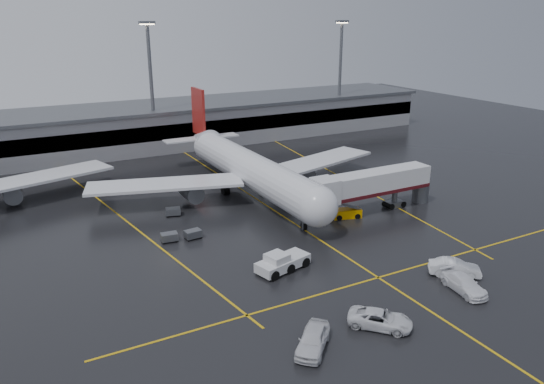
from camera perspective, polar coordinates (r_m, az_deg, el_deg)
ground at (r=73.95m, az=0.62°, el=-2.27°), size 220.00×220.00×0.00m
apron_line_centre at (r=73.95m, az=0.62°, el=-2.26°), size 0.25×90.00×0.02m
apron_line_stop at (r=57.42m, az=11.49°, el=-9.11°), size 60.00×0.25×0.02m
apron_line_left at (r=76.35m, az=-16.40°, el=-2.37°), size 9.99×69.35×0.02m
apron_line_right at (r=91.16m, az=7.48°, el=1.65°), size 7.57×69.64×0.02m
terminal at (r=115.51m, az=-11.09°, el=7.27°), size 122.00×19.00×8.60m
light_mast_mid at (r=106.95m, az=-13.03°, el=11.77°), size 3.00×1.20×25.45m
light_mast_right at (r=126.65m, az=7.43°, el=13.08°), size 3.00×1.20×25.45m
main_airliner at (r=80.80m, az=-2.71°, el=2.69°), size 48.80×45.60×14.10m
jet_bridge at (r=74.35m, az=10.93°, el=0.71°), size 19.90×3.40×6.05m
pushback_tractor at (r=57.45m, az=1.07°, el=-7.71°), size 6.68×4.02×2.24m
belt_loader at (r=72.79m, az=8.11°, el=-2.29°), size 4.26×2.76×2.50m
service_van_a at (r=48.82m, az=11.69°, el=-13.40°), size 5.82×5.93×1.58m
service_van_b at (r=56.77m, az=20.16°, el=-9.38°), size 3.00×5.81×1.61m
service_van_c at (r=59.66m, az=19.27°, el=-7.79°), size 5.33×4.83×1.76m
service_van_d at (r=45.21m, az=4.47°, el=-15.70°), size 5.36×5.32×1.83m
baggage_cart_a at (r=66.08m, az=-8.60°, el=-4.53°), size 2.12×1.49×1.12m
baggage_cart_b at (r=65.70m, az=-11.12°, el=-4.82°), size 2.14×1.54×1.12m
baggage_cart_c at (r=73.94m, az=-10.71°, el=-2.09°), size 2.27×1.77×1.12m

